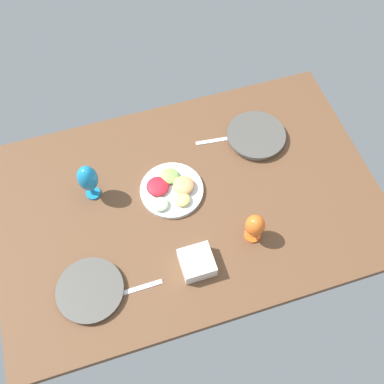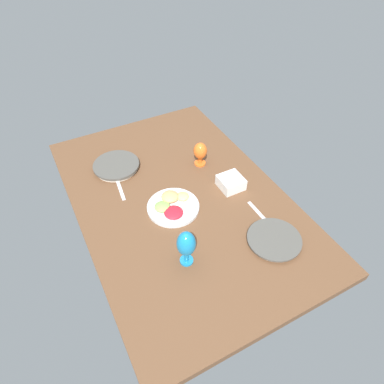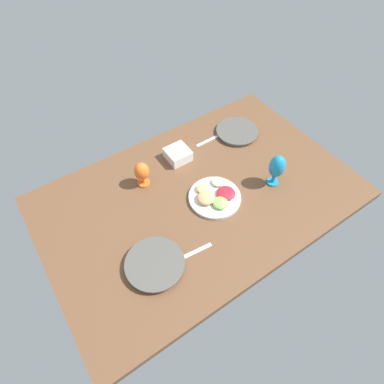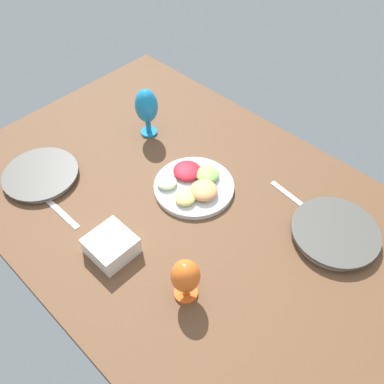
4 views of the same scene
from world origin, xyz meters
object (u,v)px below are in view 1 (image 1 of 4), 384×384
object	(u,v)px
hurricane_glass_orange	(255,226)
square_bowl_white	(197,262)
dinner_plate_right	(256,136)
dinner_plate_left	(90,290)
fruit_platter	(172,189)
hurricane_glass_blue	(88,179)

from	to	relation	value
hurricane_glass_orange	square_bowl_white	size ratio (longest dim) A/B	1.17
dinner_plate_right	hurricane_glass_orange	bearing A→B (deg)	-112.95
dinner_plate_left	fruit_platter	world-z (taller)	fruit_platter
dinner_plate_right	square_bowl_white	distance (cm)	66.63
fruit_platter	dinner_plate_left	bearing A→B (deg)	-141.75
hurricane_glass_orange	dinner_plate_right	bearing A→B (deg)	67.05
fruit_platter	hurricane_glass_blue	size ratio (longest dim) A/B	1.39
dinner_plate_right	fruit_platter	world-z (taller)	fruit_platter
dinner_plate_right	square_bowl_white	xyz separation A→B (cm)	(-43.97, -50.03, 1.84)
dinner_plate_right	hurricane_glass_blue	bearing A→B (deg)	-175.00
dinner_plate_right	hurricane_glass_orange	size ratio (longest dim) A/B	1.81
fruit_platter	hurricane_glass_orange	bearing A→B (deg)	-49.47
hurricane_glass_blue	square_bowl_white	bearing A→B (deg)	-53.60
dinner_plate_left	dinner_plate_right	size ratio (longest dim) A/B	0.96
hurricane_glass_blue	hurricane_glass_orange	size ratio (longest dim) A/B	1.32
dinner_plate_left	square_bowl_white	xyz separation A→B (cm)	(41.28, -2.16, 2.31)
dinner_plate_left	dinner_plate_right	bearing A→B (deg)	29.32
dinner_plate_left	fruit_platter	xyz separation A→B (cm)	(41.23, 32.50, 0.73)
dinner_plate_right	fruit_platter	xyz separation A→B (cm)	(-44.02, -15.37, 0.25)
dinner_plate_left	square_bowl_white	world-z (taller)	square_bowl_white
square_bowl_white	fruit_platter	bearing A→B (deg)	90.08
hurricane_glass_blue	square_bowl_white	distance (cm)	54.57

